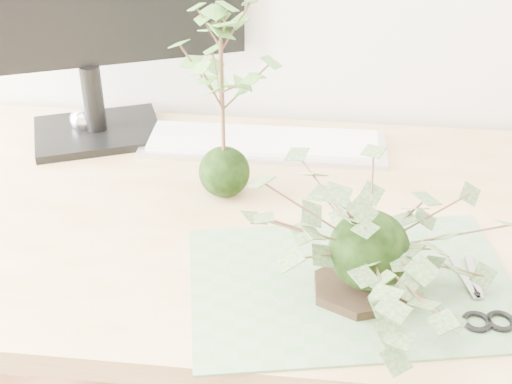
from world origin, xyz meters
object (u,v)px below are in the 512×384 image
at_px(desk, 305,259).
at_px(maple_kokedama, 221,54).
at_px(ivy_kokedama, 372,219).
at_px(keyboard, 263,143).

bearing_deg(desk, maple_kokedama, 159.13).
height_order(ivy_kokedama, keyboard, ivy_kokedama).
distance_m(ivy_kokedama, maple_kokedama, 0.36).
xyz_separation_m(ivy_kokedama, maple_kokedama, (-0.24, 0.23, 0.13)).
relative_size(maple_kokedama, keyboard, 0.77).
bearing_deg(ivy_kokedama, desk, 117.14).
relative_size(desk, keyboard, 3.41).
bearing_deg(ivy_kokedama, maple_kokedama, 135.20).
xyz_separation_m(desk, keyboard, (-0.10, 0.23, 0.10)).
xyz_separation_m(desk, ivy_kokedama, (0.09, -0.18, 0.22)).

